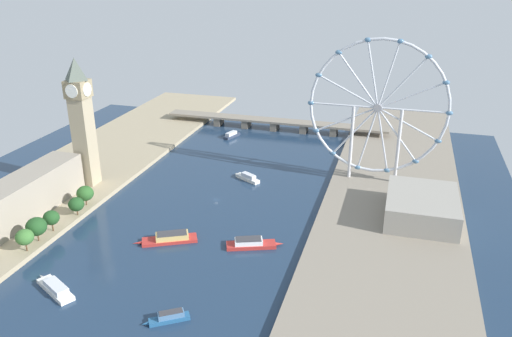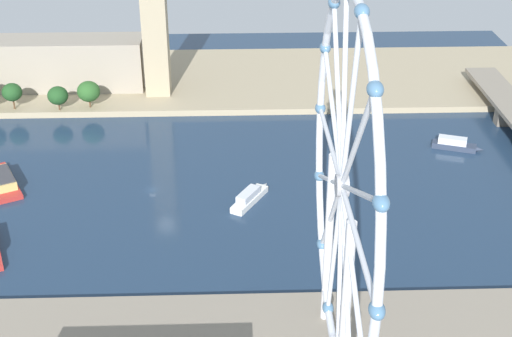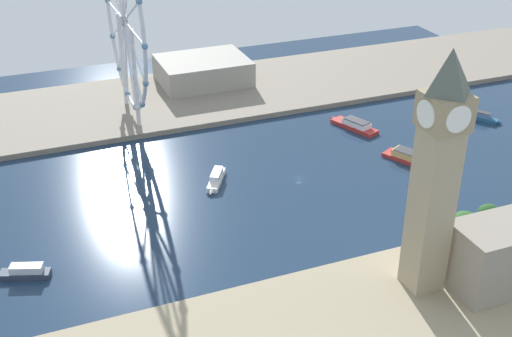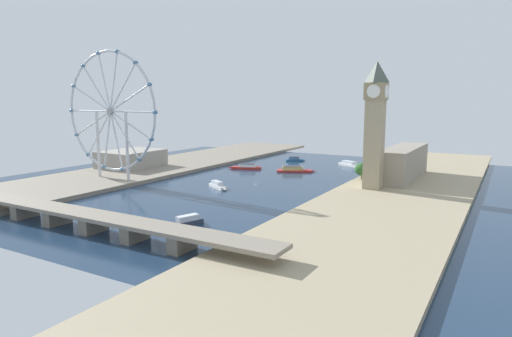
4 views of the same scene
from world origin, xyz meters
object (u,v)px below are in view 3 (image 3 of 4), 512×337
at_px(riverside_hall, 203,70).
at_px(tour_boat_3, 24,272).
at_px(clock_tower, 436,172).
at_px(tour_boat_2, 482,117).
at_px(tour_boat_4, 355,125).
at_px(ferris_wheel, 124,22).
at_px(tour_boat_5, 413,158).
at_px(tour_boat_0, 216,179).

height_order(riverside_hall, tour_boat_3, riverside_hall).
distance_m(clock_tower, tour_boat_2, 177.12).
relative_size(tour_boat_2, tour_boat_4, 0.61).
relative_size(ferris_wheel, riverside_hall, 1.85).
bearing_deg(riverside_hall, tour_boat_2, -129.94).
bearing_deg(riverside_hall, tour_boat_4, -147.96).
distance_m(clock_tower, tour_boat_5, 115.42).
height_order(ferris_wheel, tour_boat_2, ferris_wheel).
bearing_deg(clock_tower, tour_boat_0, 22.37).
xyz_separation_m(tour_boat_2, tour_boat_5, (-30.14, 66.25, 0.15)).
distance_m(tour_boat_0, tour_boat_5, 100.60).
distance_m(clock_tower, tour_boat_4, 152.29).
xyz_separation_m(clock_tower, ferris_wheel, (195.31, 63.84, 6.48)).
xyz_separation_m(ferris_wheel, tour_boat_5, (-106.21, -119.45, -54.34)).
bearing_deg(tour_boat_2, tour_boat_0, -118.90).
height_order(tour_boat_0, tour_boat_2, tour_boat_0).
height_order(tour_boat_2, tour_boat_3, tour_boat_3).
height_order(tour_boat_3, tour_boat_5, tour_boat_5).
relative_size(ferris_wheel, tour_boat_3, 4.63).
xyz_separation_m(riverside_hall, tour_boat_3, (-166.85, 125.00, -8.54)).
xyz_separation_m(clock_tower, tour_boat_0, (105.85, 43.57, -47.96)).
bearing_deg(tour_boat_5, tour_boat_4, 161.65).
bearing_deg(tour_boat_0, tour_boat_3, -34.59).
distance_m(tour_boat_3, tour_boat_4, 197.64).
distance_m(ferris_wheel, tour_boat_2, 207.95).
relative_size(clock_tower, ferris_wheel, 0.88).
bearing_deg(ferris_wheel, tour_boat_4, -117.76).
bearing_deg(tour_boat_5, clock_tower, -59.03).
distance_m(riverside_hall, tour_boat_4, 110.67).
bearing_deg(tour_boat_3, tour_boat_0, -135.30).
relative_size(ferris_wheel, tour_boat_5, 2.87).
bearing_deg(tour_boat_2, tour_boat_4, -136.55).
height_order(tour_boat_2, tour_boat_5, tour_boat_5).
xyz_separation_m(ferris_wheel, tour_boat_3, (-132.40, 71.30, -54.34)).
height_order(riverside_hall, tour_boat_4, riverside_hall).
distance_m(tour_boat_2, tour_boat_3, 263.10).
bearing_deg(riverside_hall, ferris_wheel, 122.68).
relative_size(clock_tower, tour_boat_3, 4.07).
xyz_separation_m(ferris_wheel, tour_boat_0, (-89.45, -20.26, -54.44)).
height_order(ferris_wheel, tour_boat_0, ferris_wheel).
xyz_separation_m(riverside_hall, tour_boat_5, (-140.66, -65.75, -8.54)).
bearing_deg(tour_boat_2, ferris_wheel, -145.81).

